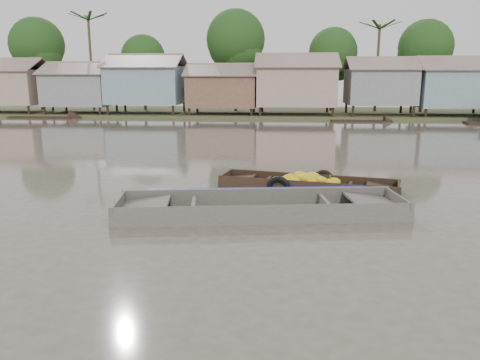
{
  "coord_description": "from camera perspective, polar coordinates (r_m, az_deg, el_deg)",
  "views": [
    {
      "loc": [
        1.12,
        -11.42,
        3.62
      ],
      "look_at": [
        0.08,
        0.98,
        0.8
      ],
      "focal_mm": 35.0,
      "sensor_mm": 36.0,
      "label": 1
    }
  ],
  "objects": [
    {
      "name": "viewer_boat",
      "position": [
        12.47,
        2.56,
        -3.82
      ],
      "size": [
        7.76,
        3.03,
        0.61
      ],
      "rotation": [
        0.0,
        0.0,
        0.14
      ],
      "color": "#443F3A",
      "rests_on": "ground"
    },
    {
      "name": "distant_boats",
      "position": [
        38.14,
        26.72,
        6.35
      ],
      "size": [
        49.63,
        15.88,
        1.38
      ],
      "color": "black",
      "rests_on": "ground"
    },
    {
      "name": "riverbank",
      "position": [
        43.33,
        7.46,
        11.94
      ],
      "size": [
        120.0,
        12.47,
        10.22
      ],
      "color": "#384723",
      "rests_on": "ground"
    },
    {
      "name": "banana_boat",
      "position": [
        15.16,
        7.93,
        -0.54
      ],
      "size": [
        5.82,
        2.54,
        0.8
      ],
      "rotation": [
        0.0,
        0.0,
        -0.22
      ],
      "color": "black",
      "rests_on": "ground"
    },
    {
      "name": "ground",
      "position": [
        12.03,
        -0.79,
        -4.74
      ],
      "size": [
        120.0,
        120.0,
        0.0
      ],
      "primitive_type": "plane",
      "color": "#4E473C",
      "rests_on": "ground"
    }
  ]
}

